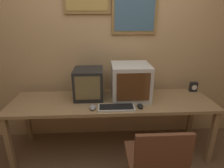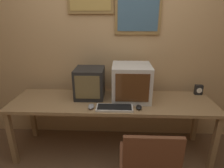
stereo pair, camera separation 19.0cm
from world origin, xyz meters
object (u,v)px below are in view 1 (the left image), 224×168
(mouse_near_keyboard, at_px, (140,106))
(desk_clock, at_px, (193,87))
(monitor_left, at_px, (89,84))
(monitor_right, at_px, (130,82))
(mouse_far_corner, at_px, (93,107))
(keyboard_main, at_px, (116,108))

(mouse_near_keyboard, xyz_separation_m, desk_clock, (0.79, 0.43, 0.04))
(monitor_left, distance_m, monitor_right, 0.50)
(monitor_right, xyz_separation_m, mouse_far_corner, (-0.44, -0.27, -0.19))
(monitor_left, bearing_deg, mouse_far_corner, -79.84)
(mouse_near_keyboard, relative_size, desk_clock, 0.81)
(monitor_right, height_order, mouse_near_keyboard, monitor_right)
(mouse_far_corner, bearing_deg, monitor_right, 31.63)
(keyboard_main, bearing_deg, monitor_right, 56.12)
(monitor_right, relative_size, desk_clock, 3.57)
(mouse_near_keyboard, bearing_deg, monitor_left, 152.13)
(monitor_right, xyz_separation_m, desk_clock, (0.87, 0.16, -0.15))
(mouse_near_keyboard, bearing_deg, mouse_far_corner, -179.25)
(monitor_left, height_order, mouse_far_corner, monitor_left)
(monitor_left, distance_m, keyboard_main, 0.47)
(mouse_near_keyboard, bearing_deg, keyboard_main, -177.07)
(mouse_far_corner, bearing_deg, desk_clock, 18.34)
(monitor_left, bearing_deg, desk_clock, 5.20)
(monitor_right, bearing_deg, desk_clock, 10.55)
(keyboard_main, height_order, desk_clock, desk_clock)
(monitor_right, xyz_separation_m, mouse_near_keyboard, (0.07, -0.27, -0.19))
(keyboard_main, distance_m, mouse_near_keyboard, 0.26)
(monitor_left, height_order, desk_clock, monitor_left)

